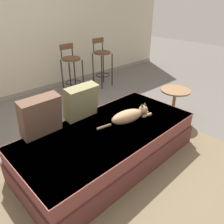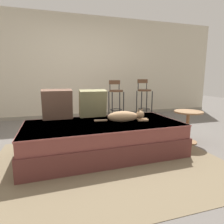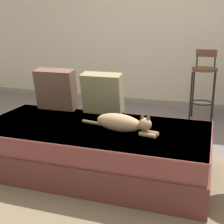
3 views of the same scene
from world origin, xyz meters
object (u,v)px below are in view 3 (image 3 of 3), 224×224
Objects in this scene: cat at (122,123)px; throw_pillow_middle at (102,93)px; bar_stool_near_window at (204,79)px; couch at (93,148)px; throw_pillow_corner at (56,89)px.

throw_pillow_middle is at bearing 128.33° from cat.
cat is at bearing -104.47° from bar_stool_near_window.
throw_pillow_middle reaches higher than cat.
cat is at bearing -51.67° from throw_pillow_middle.
bar_stool_near_window is (0.81, 1.97, 0.37)m from couch.
throw_pillow_corner is 2.11m from bar_stool_near_window.
couch is 2.17m from bar_stool_near_window.
throw_pillow_corner is at bearing -178.32° from throw_pillow_middle.
couch is 4.83× the size of throw_pillow_corner.
throw_pillow_corner is 1.03× the size of throw_pillow_middle.
bar_stool_near_window is at bearing 67.61° from couch.
throw_pillow_corner is 0.60× the size of cat.
throw_pillow_middle is 1.80m from bar_stool_near_window.
throw_pillow_middle is at bearing 1.68° from throw_pillow_corner.
cat is (0.36, -0.45, -0.14)m from throw_pillow_middle.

